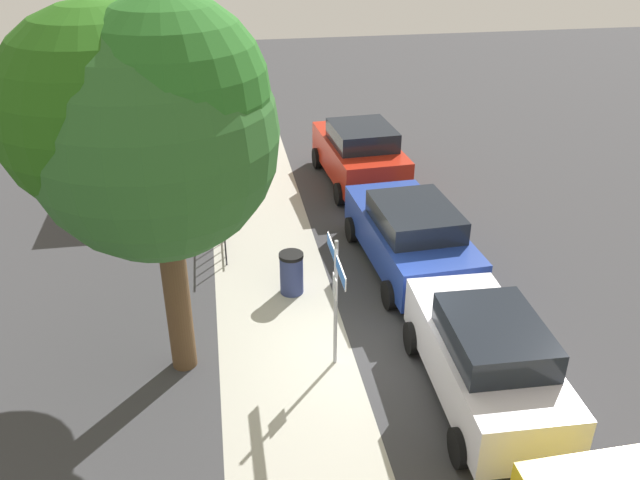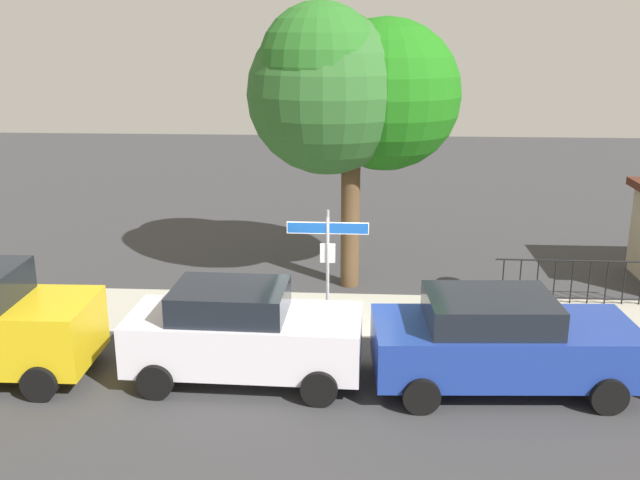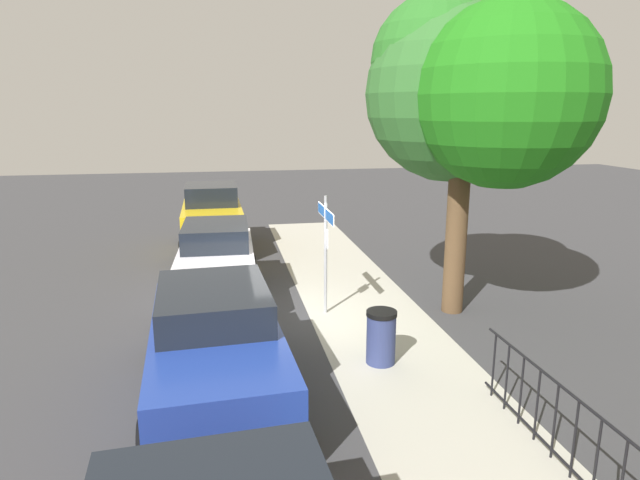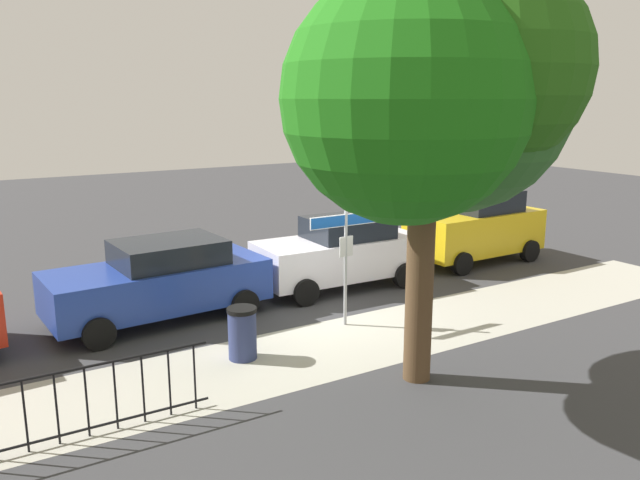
# 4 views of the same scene
# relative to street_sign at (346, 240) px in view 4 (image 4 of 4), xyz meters

# --- Properties ---
(ground_plane) EXTENTS (60.00, 60.00, 0.00)m
(ground_plane) POSITION_rel_street_sign_xyz_m (0.18, -0.40, -1.85)
(ground_plane) COLOR #38383A
(sidewalk_strip) EXTENTS (24.00, 2.60, 0.00)m
(sidewalk_strip) POSITION_rel_street_sign_xyz_m (2.18, 0.90, -1.85)
(sidewalk_strip) COLOR #ABA89B
(sidewalk_strip) RESTS_ON ground_plane
(street_sign) EXTENTS (1.70, 0.07, 2.65)m
(street_sign) POSITION_rel_street_sign_xyz_m (0.00, 0.00, 0.00)
(street_sign) COLOR #9EA0A5
(street_sign) RESTS_ON ground_plane
(shade_tree) EXTENTS (5.11, 4.22, 6.86)m
(shade_tree) POSITION_rel_street_sign_xyz_m (0.25, 3.08, 3.06)
(shade_tree) COLOR brown
(shade_tree) RESTS_ON ground_plane
(car_yellow) EXTENTS (4.05, 2.10, 2.10)m
(car_yellow) POSITION_rel_street_sign_xyz_m (-6.24, -2.51, -0.81)
(car_yellow) COLOR gold
(car_yellow) RESTS_ON ground_plane
(car_white) EXTENTS (4.25, 2.03, 1.80)m
(car_white) POSITION_rel_street_sign_xyz_m (-1.43, -2.37, -0.94)
(car_white) COLOR white
(car_white) RESTS_ON ground_plane
(car_blue) EXTENTS (4.71, 2.35, 1.73)m
(car_blue) POSITION_rel_street_sign_xyz_m (3.21, -2.38, -0.96)
(car_blue) COLOR navy
(car_blue) RESTS_ON ground_plane
(iron_fence) EXTENTS (3.59, 0.04, 1.07)m
(iron_fence) POSITION_rel_street_sign_xyz_m (5.64, 1.90, -1.29)
(iron_fence) COLOR black
(iron_fence) RESTS_ON ground_plane
(trash_bin) EXTENTS (0.55, 0.55, 0.98)m
(trash_bin) POSITION_rel_street_sign_xyz_m (2.60, 0.50, -1.35)
(trash_bin) COLOR navy
(trash_bin) RESTS_ON ground_plane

